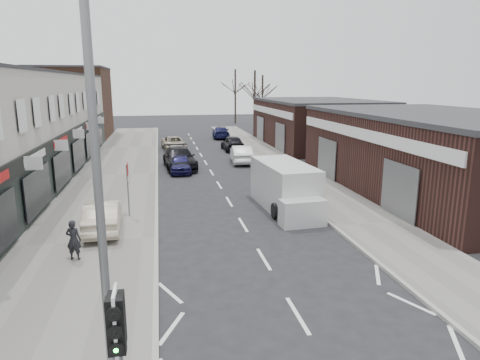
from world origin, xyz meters
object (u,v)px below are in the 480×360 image
street_lamp (108,186)px  parked_car_right_c (221,132)px  white_van (285,188)px  parked_car_left_c (174,143)px  pedestrian (74,240)px  warning_sign (128,174)px  parked_car_right_a (241,154)px  parked_car_left_b (179,158)px  traffic_light (118,337)px  parked_car_left_a (181,164)px  parked_car_right_b (232,143)px  sedan_on_pavement (103,216)px

street_lamp → parked_car_right_c: size_ratio=1.71×
white_van → parked_car_left_c: white_van is taller
pedestrian → parked_car_right_c: bearing=-92.2°
warning_sign → parked_car_right_a: (8.01, 13.40, -1.49)m
pedestrian → parked_car_left_b: pedestrian is taller
traffic_light → parked_car_left_a: bearing=84.9°
traffic_light → parked_car_right_a: 28.41m
white_van → parked_car_left_b: 12.81m
warning_sign → pedestrian: 5.45m
parked_car_right_b → parked_car_right_a: bearing=85.1°
street_lamp → parked_car_left_b: 25.21m
pedestrian → parked_car_right_a: (9.66, 18.42, -0.15)m
parked_car_right_b → pedestrian: bearing=66.6°
warning_sign → parked_car_left_b: 12.45m
traffic_light → white_van: bearing=63.6°
traffic_light → parked_car_right_c: traffic_light is taller
street_lamp → parked_car_left_b: street_lamp is taller
traffic_light → parked_car_left_b: 26.17m
white_van → sedan_on_pavement: white_van is taller
parked_car_right_a → parked_car_left_b: bearing=20.5°
pedestrian → parked_car_left_b: bearing=-90.8°
parked_car_right_c → warning_sign: bearing=78.7°
sedan_on_pavement → parked_car_right_a: bearing=-123.0°
street_lamp → white_van: (7.17, 12.95, -3.51)m
parked_car_left_c → parked_car_right_a: bearing=-63.4°
parked_car_right_a → parked_car_right_c: 16.26m
street_lamp → parked_car_left_c: 34.71m
parked_car_left_a → sedan_on_pavement: bearing=-105.8°
traffic_light → parked_car_right_a: size_ratio=0.72×
pedestrian → parked_car_right_a: 20.80m
traffic_light → street_lamp: bearing=95.9°
sedan_on_pavement → parked_car_left_a: bearing=-110.3°
sedan_on_pavement → parked_car_left_c: bearing=-101.9°
warning_sign → parked_car_left_b: (2.96, 12.01, -1.41)m
warning_sign → parked_car_right_c: bearing=73.7°
sedan_on_pavement → parked_car_left_c: (3.87, 23.54, -0.16)m
parked_car_left_a → parked_car_right_b: (5.44, 9.52, 0.09)m
warning_sign → sedan_on_pavement: 2.60m
parked_car_left_a → parked_car_right_c: size_ratio=0.80×
parked_car_left_b → parked_car_right_c: parked_car_left_b is taller
parked_car_left_b → parked_car_right_c: bearing=67.8°
parked_car_right_b → warning_sign: bearing=65.7°
street_lamp → parked_car_right_c: (8.03, 42.45, -3.94)m
traffic_light → parked_car_left_b: traffic_light is taller
white_van → parked_car_right_a: (0.21, 13.25, -0.40)m
street_lamp → parked_car_left_a: street_lamp is taller
traffic_light → pedestrian: size_ratio=2.08×
white_van → pedestrian: bearing=-155.4°
sedan_on_pavement → parked_car_right_a: (9.01, 15.33, -0.07)m
street_lamp → sedan_on_pavement: bearing=98.6°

